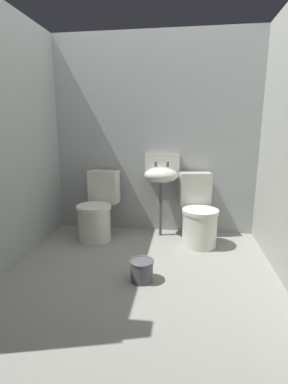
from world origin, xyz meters
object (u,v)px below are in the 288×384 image
toilet_left (97,211)px  bucket (142,270)px  toilet_right (198,216)px  sink (161,174)px

toilet_left → bucket: bearing=134.3°
toilet_right → sink: size_ratio=0.79×
toilet_right → toilet_left: bearing=-11.0°
sink → bucket: sink is taller
toilet_right → bucket: 1.08m
toilet_right → sink: sink is taller
toilet_left → toilet_right: bearing=-171.8°
toilet_left → sink: sink is taller
toilet_right → sink: 0.65m
sink → bucket: (-0.07, -1.11, -0.65)m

